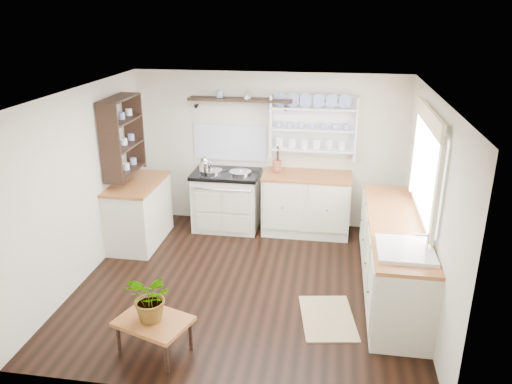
# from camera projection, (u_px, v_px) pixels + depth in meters

# --- Properties ---
(floor) EXTENTS (4.00, 3.80, 0.01)m
(floor) POSITION_uv_depth(u_px,v_px,m) (247.00, 283.00, 6.08)
(floor) COLOR black
(floor) RESTS_ON ground
(wall_back) EXTENTS (4.00, 0.02, 2.30)m
(wall_back) POSITION_uv_depth(u_px,v_px,m) (269.00, 150.00, 7.43)
(wall_back) COLOR beige
(wall_back) RESTS_ON ground
(wall_right) EXTENTS (0.02, 3.80, 2.30)m
(wall_right) POSITION_uv_depth(u_px,v_px,m) (429.00, 206.00, 5.38)
(wall_right) COLOR beige
(wall_right) RESTS_ON ground
(wall_left) EXTENTS (0.02, 3.80, 2.30)m
(wall_left) POSITION_uv_depth(u_px,v_px,m) (82.00, 186.00, 5.97)
(wall_left) COLOR beige
(wall_left) RESTS_ON ground
(ceiling) EXTENTS (4.00, 3.80, 0.01)m
(ceiling) POSITION_uv_depth(u_px,v_px,m) (246.00, 94.00, 5.27)
(ceiling) COLOR white
(ceiling) RESTS_ON wall_back
(window) EXTENTS (0.08, 1.55, 1.22)m
(window) POSITION_uv_depth(u_px,v_px,m) (426.00, 165.00, 5.38)
(window) COLOR white
(window) RESTS_ON wall_right
(aga_cooker) EXTENTS (0.98, 0.69, 0.91)m
(aga_cooker) POSITION_uv_depth(u_px,v_px,m) (226.00, 200.00, 7.46)
(aga_cooker) COLOR beige
(aga_cooker) RESTS_ON floor
(back_cabinets) EXTENTS (1.27, 0.63, 0.90)m
(back_cabinets) POSITION_uv_depth(u_px,v_px,m) (306.00, 203.00, 7.31)
(back_cabinets) COLOR silver
(back_cabinets) RESTS_ON floor
(right_cabinets) EXTENTS (0.62, 2.43, 0.90)m
(right_cabinets) POSITION_uv_depth(u_px,v_px,m) (393.00, 256.00, 5.76)
(right_cabinets) COLOR silver
(right_cabinets) RESTS_ON floor
(belfast_sink) EXTENTS (0.55, 0.60, 0.45)m
(belfast_sink) POSITION_uv_depth(u_px,v_px,m) (404.00, 261.00, 4.95)
(belfast_sink) COLOR white
(belfast_sink) RESTS_ON right_cabinets
(left_cabinets) EXTENTS (0.62, 1.13, 0.90)m
(left_cabinets) POSITION_uv_depth(u_px,v_px,m) (139.00, 212.00, 7.00)
(left_cabinets) COLOR silver
(left_cabinets) RESTS_ON floor
(plate_rack) EXTENTS (1.20, 0.22, 0.90)m
(plate_rack) POSITION_uv_depth(u_px,v_px,m) (314.00, 126.00, 7.16)
(plate_rack) COLOR white
(plate_rack) RESTS_ON wall_back
(high_shelf) EXTENTS (1.50, 0.29, 0.16)m
(high_shelf) POSITION_uv_depth(u_px,v_px,m) (240.00, 100.00, 7.11)
(high_shelf) COLOR black
(high_shelf) RESTS_ON wall_back
(left_shelving) EXTENTS (0.28, 0.80, 1.05)m
(left_shelving) POSITION_uv_depth(u_px,v_px,m) (122.00, 136.00, 6.64)
(left_shelving) COLOR black
(left_shelving) RESTS_ON wall_left
(kettle) EXTENTS (0.17, 0.17, 0.21)m
(kettle) POSITION_uv_depth(u_px,v_px,m) (205.00, 164.00, 7.19)
(kettle) COLOR silver
(kettle) RESTS_ON aga_cooker
(utensil_crock) EXTENTS (0.13, 0.13, 0.15)m
(utensil_crock) POSITION_uv_depth(u_px,v_px,m) (277.00, 166.00, 7.27)
(utensil_crock) COLOR #974C37
(utensil_crock) RESTS_ON back_cabinets
(center_table) EXTENTS (0.79, 0.67, 0.37)m
(center_table) POSITION_uv_depth(u_px,v_px,m) (154.00, 324.00, 4.77)
(center_table) COLOR brown
(center_table) RESTS_ON floor
(potted_plant) EXTENTS (0.57, 0.55, 0.49)m
(potted_plant) POSITION_uv_depth(u_px,v_px,m) (151.00, 298.00, 4.67)
(potted_plant) COLOR #3F7233
(potted_plant) RESTS_ON center_table
(floor_rug) EXTENTS (0.68, 0.93, 0.02)m
(floor_rug) POSITION_uv_depth(u_px,v_px,m) (328.00, 318.00, 5.39)
(floor_rug) COLOR #997F59
(floor_rug) RESTS_ON floor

